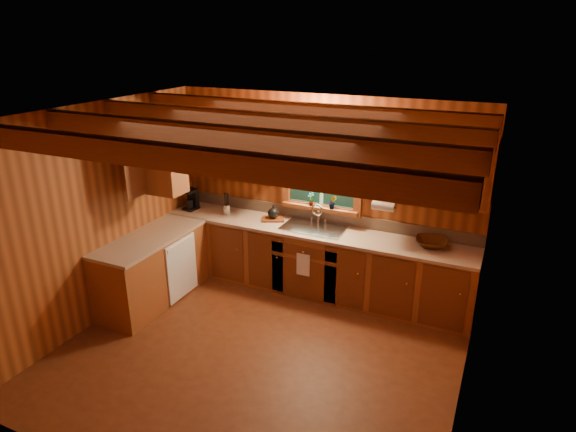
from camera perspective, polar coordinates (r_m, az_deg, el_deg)
The scene contains 20 objects.
room at distance 5.03m, azimuth -3.82°, elevation -3.46°, with size 4.20×4.20×4.20m.
ceiling_beams at distance 4.67m, azimuth -4.17°, elevation 9.98°, with size 4.20×2.54×0.18m.
base_cabinets at distance 6.63m, azimuth -2.14°, elevation -5.47°, with size 4.20×2.22×0.86m.
countertop at distance 6.45m, azimuth -2.06°, elevation -1.88°, with size 4.20×2.24×0.04m.
backsplash at distance 6.74m, azimuth 3.86°, elevation 0.02°, with size 4.20×0.02×0.16m, color tan.
dishwasher_panel at distance 6.65m, azimuth -12.09°, elevation -5.89°, with size 0.02×0.60×0.80m, color white.
upper_cabinets at distance 6.30m, azimuth -2.32°, elevation 6.77°, with size 4.19×1.77×0.78m.
window at distance 6.55m, azimuth 3.91°, elevation 4.47°, with size 1.12×0.08×1.00m.
window_sill at distance 6.63m, azimuth 3.68°, elevation 0.97°, with size 1.06×0.14×0.04m, color brown.
wall_sconce at distance 6.29m, azimuth 3.65°, elevation 9.75°, with size 0.45×0.21×0.17m.
paper_towel_roll at distance 6.03m, azimuth 10.90°, elevation 1.12°, with size 0.11×0.11×0.27m, color white.
dish_towel at distance 6.39m, azimuth 1.75°, elevation -5.63°, with size 0.18×0.01×0.30m, color white.
sink at distance 6.54m, azimuth 2.94°, elevation -1.79°, with size 0.82×0.48×0.43m.
coffee_maker at distance 7.31m, azimuth -11.04°, elevation 1.92°, with size 0.17×0.22×0.30m.
utensil_crock at distance 7.05m, azimuth -7.07°, elevation 0.84°, with size 0.11×0.11×0.31m.
cutting_board at distance 6.80m, azimuth -1.71°, elevation -0.36°, with size 0.30×0.21×0.03m, color #622D15.
teakettle at distance 6.76m, azimuth -1.72°, elevation 0.34°, with size 0.15×0.15×0.19m.
wicker_basket at distance 6.21m, azimuth 16.17°, elevation -2.97°, with size 0.38×0.38×0.09m, color #48230C.
potted_plant_left at distance 6.61m, azimuth 2.66°, elevation 1.97°, with size 0.10×0.07×0.19m, color #622D15.
potted_plant_right at distance 6.51m, azimuth 5.16°, elevation 1.62°, with size 0.10×0.08×0.19m, color #622D15.
Camera 1 is at (2.21, -4.02, 3.36)m, focal length 30.92 mm.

